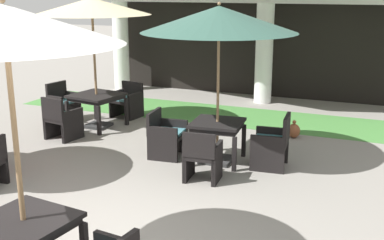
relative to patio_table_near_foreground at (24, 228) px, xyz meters
name	(u,v)px	position (x,y,z in m)	size (l,w,h in m)	color
lawn_strip	(244,117)	(0.09, 7.50, -0.63)	(11.68, 1.89, 0.01)	#47843D
patio_table_near_foreground	(24,228)	(0.00, 0.00, 0.00)	(1.01, 1.01, 0.74)	black
patio_umbrella_near_foreground	(5,29)	(0.00, 0.00, 2.02)	(2.22, 2.22, 2.94)	#2D2D2D
patio_table_mid_left	(97,98)	(-2.67, 5.44, 0.01)	(1.13, 1.13, 0.74)	black
patio_umbrella_mid_left	(92,7)	(-2.67, 5.44, 1.97)	(2.50, 2.50, 2.86)	#2D2D2D
patio_chair_mid_left_north	(127,101)	(-2.51, 6.48, -0.25)	(0.71, 0.65, 0.82)	black
patio_chair_mid_left_west	(63,103)	(-3.72, 5.61, -0.23)	(0.59, 0.68, 0.89)	black
patio_chair_mid_left_south	(62,120)	(-2.84, 4.39, -0.23)	(0.67, 0.66, 0.89)	black
patio_table_far_back	(217,127)	(0.55, 4.33, -0.01)	(0.94, 0.94, 0.74)	black
patio_umbrella_far_back	(219,20)	(0.55, 4.33, 1.85)	(2.65, 2.65, 2.78)	#2D2D2D
patio_chair_far_back_west	(166,135)	(-0.42, 4.24, -0.24)	(0.63, 0.69, 0.85)	black
patio_chair_far_back_east	(272,144)	(1.52, 4.43, -0.22)	(0.64, 0.67, 0.94)	black
patio_chair_far_back_south	(202,157)	(0.64, 3.37, -0.23)	(0.58, 0.55, 0.85)	black
terracotta_urn	(294,131)	(1.52, 6.30, -0.49)	(0.26, 0.26, 0.37)	brown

